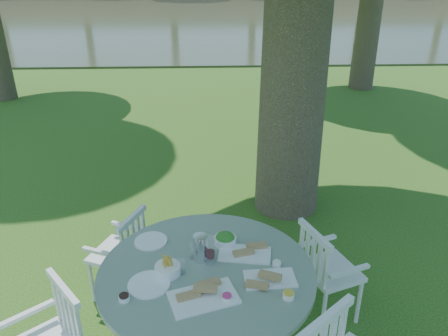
{
  "coord_description": "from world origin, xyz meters",
  "views": [
    {
      "loc": [
        -0.17,
        -3.81,
        2.72
      ],
      "look_at": [
        0.0,
        0.2,
        0.85
      ],
      "focal_mm": 35.0,
      "sensor_mm": 36.0,
      "label": 1
    }
  ],
  "objects": [
    {
      "name": "chair_nw",
      "position": [
        -0.9,
        -0.66,
        0.49
      ],
      "size": [
        0.53,
        0.55,
        0.84
      ],
      "rotation": [
        0.0,
        0.0,
        -1.97
      ],
      "color": "white",
      "rests_on": "ground"
    },
    {
      "name": "ground",
      "position": [
        0.0,
        0.0,
        0.0
      ],
      "size": [
        140.0,
        140.0,
        0.0
      ],
      "primitive_type": "plane",
      "color": "#1C420D",
      "rests_on": "ground"
    },
    {
      "name": "table",
      "position": [
        -0.19,
        -1.41,
        0.68
      ],
      "size": [
        1.48,
        1.48,
        0.83
      ],
      "color": "black",
      "rests_on": "ground"
    },
    {
      "name": "tableware",
      "position": [
        -0.22,
        -1.37,
        0.87
      ],
      "size": [
        1.14,
        0.94,
        0.2
      ],
      "color": "white",
      "rests_on": "table"
    },
    {
      "name": "river",
      "position": [
        0.0,
        23.0,
        0.0
      ],
      "size": [
        100.0,
        28.0,
        0.12
      ],
      "primitive_type": "cube",
      "color": "#313821",
      "rests_on": "ground"
    },
    {
      "name": "chair_ne",
      "position": [
        0.75,
        -0.99,
        0.51
      ],
      "size": [
        0.53,
        0.55,
        0.87
      ],
      "rotation": [
        0.0,
        0.0,
        -4.37
      ],
      "color": "white",
      "rests_on": "ground"
    }
  ]
}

